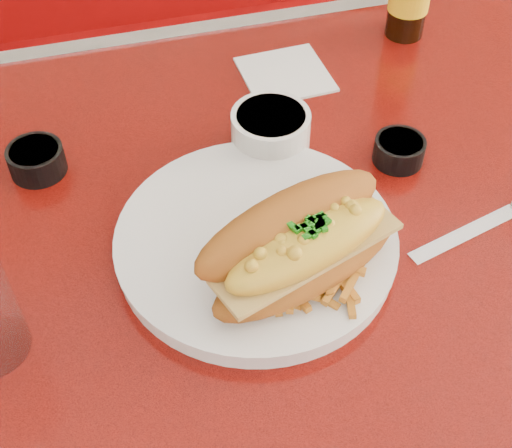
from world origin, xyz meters
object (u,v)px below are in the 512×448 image
object	(u,v)px
booth_bench_far	(189,113)
diner_table	(304,303)
sauce_cup_left	(36,159)
dinner_plate	(256,242)
gravy_ramekin	(271,131)
fork	(310,220)
knife	(508,213)
mac_hoagie	(301,244)
sauce_cup_right	(399,150)

from	to	relation	value
booth_bench_far	diner_table	bearing A→B (deg)	-90.00
diner_table	sauce_cup_left	bearing A→B (deg)	151.09
dinner_plate	gravy_ramekin	bearing A→B (deg)	68.16
diner_table	dinner_plate	distance (m)	0.19
fork	knife	xyz separation A→B (m)	(0.22, -0.03, -0.02)
fork	mac_hoagie	bearing A→B (deg)	131.82
mac_hoagie	fork	bearing A→B (deg)	43.04
dinner_plate	fork	bearing A→B (deg)	6.27
gravy_ramekin	sauce_cup_left	distance (m)	0.27
diner_table	sauce_cup_right	xyz separation A→B (m)	(0.13, 0.06, 0.18)
fork	sauce_cup_left	world-z (taller)	sauce_cup_left
booth_bench_far	gravy_ramekin	distance (m)	0.86
dinner_plate	mac_hoagie	bearing A→B (deg)	-61.65
booth_bench_far	gravy_ramekin	bearing A→B (deg)	-90.97
fork	gravy_ramekin	world-z (taller)	gravy_ramekin
fork	sauce_cup_right	distance (m)	0.16
mac_hoagie	sauce_cup_right	xyz separation A→B (m)	(0.17, 0.14, -0.04)
diner_table	sauce_cup_right	bearing A→B (deg)	24.95
gravy_ramekin	sauce_cup_left	xyz separation A→B (m)	(-0.27, 0.04, -0.01)
gravy_ramekin	knife	distance (m)	0.28
mac_hoagie	knife	xyz separation A→B (m)	(0.25, 0.03, -0.06)
dinner_plate	knife	distance (m)	0.28
gravy_ramekin	knife	bearing A→B (deg)	-38.36
dinner_plate	sauce_cup_left	size ratio (longest dim) A/B	3.62
diner_table	booth_bench_far	distance (m)	0.87
mac_hoagie	sauce_cup_left	world-z (taller)	mac_hoagie
diner_table	knife	distance (m)	0.27
sauce_cup_right	sauce_cup_left	bearing A→B (deg)	166.77
sauce_cup_left	sauce_cup_right	size ratio (longest dim) A/B	1.16
booth_bench_far	sauce_cup_left	world-z (taller)	booth_bench_far
gravy_ramekin	knife	size ratio (longest dim) A/B	0.55
dinner_plate	mac_hoagie	distance (m)	0.08
booth_bench_far	fork	bearing A→B (deg)	-90.70
gravy_ramekin	sauce_cup_right	bearing A→B (deg)	-23.37
mac_hoagie	sauce_cup_left	bearing A→B (deg)	115.93
booth_bench_far	sauce_cup_right	size ratio (longest dim) A/B	16.12
dinner_plate	diner_table	bearing A→B (deg)	22.27
fork	sauce_cup_right	bearing A→B (deg)	-79.70
sauce_cup_left	mac_hoagie	bearing A→B (deg)	-44.88
booth_bench_far	dinner_plate	bearing A→B (deg)	-94.88
gravy_ramekin	booth_bench_far	bearing A→B (deg)	89.03
diner_table	gravy_ramekin	size ratio (longest dim) A/B	9.89
booth_bench_far	sauce_cup_right	bearing A→B (deg)	-80.29
diner_table	dinner_plate	bearing A→B (deg)	-157.73
dinner_plate	sauce_cup_right	xyz separation A→B (m)	(0.20, 0.09, 0.00)
mac_hoagie	sauce_cup_left	xyz separation A→B (m)	(-0.24, 0.24, -0.04)
dinner_plate	mac_hoagie	xyz separation A→B (m)	(0.03, -0.05, 0.05)
knife	mac_hoagie	bearing A→B (deg)	171.89
dinner_plate	sauce_cup_right	size ratio (longest dim) A/B	4.19
diner_table	sauce_cup_right	world-z (taller)	sauce_cup_right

